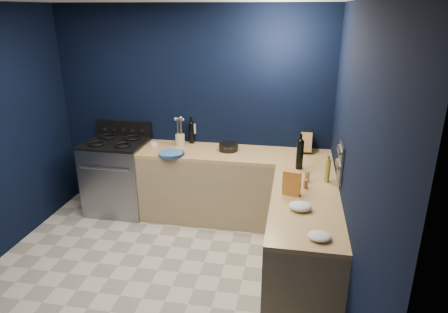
% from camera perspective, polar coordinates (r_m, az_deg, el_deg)
% --- Properties ---
extents(floor, '(3.50, 3.50, 0.02)m').
position_cam_1_polar(floor, '(4.17, -10.43, -17.48)').
color(floor, beige).
rests_on(floor, ground).
extents(wall_back, '(3.50, 0.02, 2.60)m').
position_cam_1_polar(wall_back, '(5.13, -4.55, 6.42)').
color(wall_back, black).
rests_on(wall_back, ground).
extents(wall_right, '(0.02, 3.50, 2.60)m').
position_cam_1_polar(wall_right, '(3.32, 17.71, -2.31)').
color(wall_right, black).
rests_on(wall_right, ground).
extents(cab_back, '(2.30, 0.63, 0.86)m').
position_cam_1_polar(cab_back, '(5.00, 1.46, -4.47)').
color(cab_back, tan).
rests_on(cab_back, floor).
extents(top_back, '(2.30, 0.63, 0.04)m').
position_cam_1_polar(top_back, '(4.83, 1.51, 0.38)').
color(top_back, olive).
rests_on(top_back, cab_back).
extents(cab_right, '(0.63, 1.67, 0.86)m').
position_cam_1_polar(cab_right, '(3.94, 11.10, -12.19)').
color(cab_right, tan).
rests_on(cab_right, floor).
extents(top_right, '(0.63, 1.67, 0.04)m').
position_cam_1_polar(top_right, '(3.73, 11.56, -6.33)').
color(top_right, olive).
rests_on(top_right, cab_right).
extents(gas_range, '(0.76, 0.66, 0.92)m').
position_cam_1_polar(gas_range, '(5.41, -14.82, -2.88)').
color(gas_range, gray).
rests_on(gas_range, floor).
extents(oven_door, '(0.59, 0.02, 0.42)m').
position_cam_1_polar(oven_door, '(5.15, -16.24, -4.32)').
color(oven_door, black).
rests_on(oven_door, gas_range).
extents(cooktop, '(0.76, 0.66, 0.03)m').
position_cam_1_polar(cooktop, '(5.24, -15.27, 1.90)').
color(cooktop, black).
rests_on(cooktop, gas_range).
extents(backguard, '(0.76, 0.06, 0.20)m').
position_cam_1_polar(backguard, '(5.47, -14.06, 3.92)').
color(backguard, black).
rests_on(backguard, gas_range).
extents(spice_panel, '(0.02, 0.28, 0.38)m').
position_cam_1_polar(spice_panel, '(3.87, 16.27, -0.86)').
color(spice_panel, gray).
rests_on(spice_panel, wall_right).
extents(wall_outlet, '(0.09, 0.02, 0.13)m').
position_cam_1_polar(wall_outlet, '(5.17, -4.54, 4.00)').
color(wall_outlet, white).
rests_on(wall_outlet, wall_back).
extents(plate_stack, '(0.31, 0.31, 0.04)m').
position_cam_1_polar(plate_stack, '(4.76, -7.55, 0.40)').
color(plate_stack, '#2E5D9A').
rests_on(plate_stack, top_back).
extents(ramekin, '(0.11, 0.11, 0.04)m').
position_cam_1_polar(ramekin, '(5.15, -9.95, 1.80)').
color(ramekin, white).
rests_on(ramekin, top_back).
extents(utensil_crock, '(0.15, 0.15, 0.15)m').
position_cam_1_polar(utensil_crock, '(5.08, -6.28, 2.36)').
color(utensil_crock, beige).
rests_on(utensil_crock, top_back).
extents(wine_bottle_back, '(0.08, 0.08, 0.26)m').
position_cam_1_polar(wine_bottle_back, '(5.14, -4.66, 3.34)').
color(wine_bottle_back, black).
rests_on(wine_bottle_back, top_back).
extents(lemon_basket, '(0.27, 0.27, 0.09)m').
position_cam_1_polar(lemon_basket, '(4.87, 0.65, 1.35)').
color(lemon_basket, black).
rests_on(lemon_basket, top_back).
extents(knife_block, '(0.13, 0.28, 0.29)m').
position_cam_1_polar(knife_block, '(4.92, 11.63, 2.00)').
color(knife_block, olive).
rests_on(knife_block, top_back).
extents(wine_bottle_right, '(0.09, 0.09, 0.31)m').
position_cam_1_polar(wine_bottle_right, '(4.35, 10.75, 0.21)').
color(wine_bottle_right, black).
rests_on(wine_bottle_right, top_right).
extents(oil_bottle, '(0.06, 0.06, 0.24)m').
position_cam_1_polar(oil_bottle, '(4.09, 14.52, -1.95)').
color(oil_bottle, '#A0A133').
rests_on(oil_bottle, top_right).
extents(spice_jar_near, '(0.05, 0.05, 0.10)m').
position_cam_1_polar(spice_jar_near, '(4.08, 11.77, -2.80)').
color(spice_jar_near, olive).
rests_on(spice_jar_near, top_right).
extents(spice_jar_far, '(0.05, 0.05, 0.09)m').
position_cam_1_polar(spice_jar_far, '(3.93, 11.57, -3.85)').
color(spice_jar_far, olive).
rests_on(spice_jar_far, top_right).
extents(crouton_bag, '(0.17, 0.11, 0.24)m').
position_cam_1_polar(crouton_bag, '(3.74, 9.64, -3.73)').
color(crouton_bag, '#B3263C').
rests_on(crouton_bag, top_right).
extents(towel_front, '(0.22, 0.19, 0.07)m').
position_cam_1_polar(towel_front, '(3.51, 10.80, -7.01)').
color(towel_front, white).
rests_on(towel_front, top_right).
extents(towel_end, '(0.21, 0.20, 0.05)m').
position_cam_1_polar(towel_end, '(3.13, 13.43, -11.00)').
color(towel_end, white).
rests_on(towel_end, top_right).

